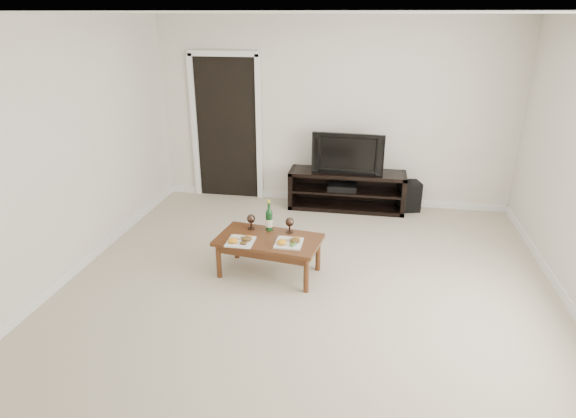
{
  "coord_description": "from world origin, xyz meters",
  "views": [
    {
      "loc": [
        0.54,
        -3.97,
        2.59
      ],
      "look_at": [
        -0.27,
        0.62,
        0.7
      ],
      "focal_mm": 30.0,
      "sensor_mm": 36.0,
      "label": 1
    }
  ],
  "objects_px": {
    "media_console": "(347,190)",
    "television": "(348,152)",
    "coffee_table": "(269,256)",
    "subwoofer": "(409,196)"
  },
  "relations": [
    {
      "from": "media_console",
      "to": "television",
      "type": "relative_size",
      "value": 1.65
    },
    {
      "from": "media_console",
      "to": "coffee_table",
      "type": "relative_size",
      "value": 1.51
    },
    {
      "from": "media_console",
      "to": "subwoofer",
      "type": "xyz_separation_m",
      "value": [
        0.87,
        0.1,
        -0.07
      ]
    },
    {
      "from": "coffee_table",
      "to": "media_console",
      "type": "bearing_deg",
      "value": 71.13
    },
    {
      "from": "media_console",
      "to": "coffee_table",
      "type": "height_order",
      "value": "media_console"
    },
    {
      "from": "coffee_table",
      "to": "subwoofer",
      "type": "bearing_deg",
      "value": 53.62
    },
    {
      "from": "media_console",
      "to": "television",
      "type": "height_order",
      "value": "television"
    },
    {
      "from": "television",
      "to": "subwoofer",
      "type": "bearing_deg",
      "value": 9.57
    },
    {
      "from": "television",
      "to": "coffee_table",
      "type": "height_order",
      "value": "television"
    },
    {
      "from": "media_console",
      "to": "television",
      "type": "distance_m",
      "value": 0.56
    }
  ]
}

